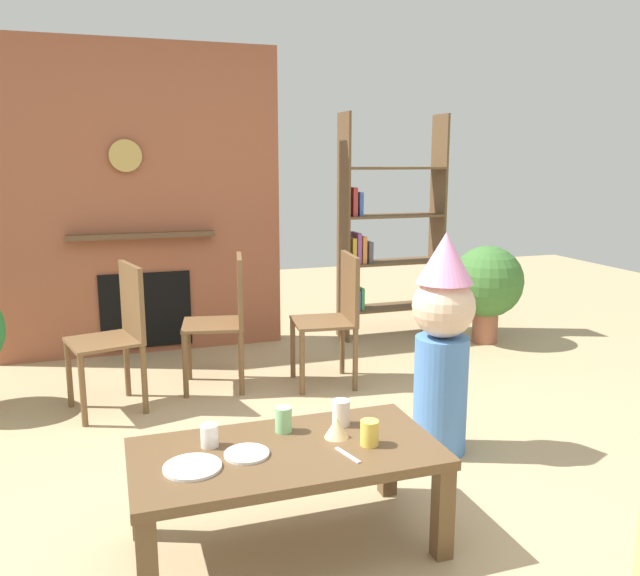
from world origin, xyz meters
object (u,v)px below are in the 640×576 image
paper_cup_near_left (283,419)px  bookshelf (383,237)px  paper_cup_far_left (370,433)px  dining_chair_middle (227,314)px  paper_plate_front (247,454)px  birthday_cake_slice (337,427)px  paper_cup_near_right (209,436)px  dining_chair_right (336,311)px  potted_plant_tall (487,284)px  dining_chair_left (118,328)px  child_in_pink (442,339)px  paper_cup_center (341,413)px  paper_plate_rear (192,467)px  coffee_table (286,464)px

paper_cup_near_left → bookshelf: bearing=58.7°
paper_cup_far_left → dining_chair_middle: dining_chair_middle is taller
bookshelf → paper_plate_front: (-1.79, -2.80, -0.44)m
birthday_cake_slice → bookshelf: bearing=62.9°
bookshelf → paper_plate_front: bookshelf is taller
paper_cup_near_right → paper_plate_front: (0.12, -0.12, -0.04)m
dining_chair_right → potted_plant_tall: (1.54, 0.57, -0.01)m
bookshelf → potted_plant_tall: bearing=-31.9°
potted_plant_tall → dining_chair_left: bearing=-169.1°
child_in_pink → potted_plant_tall: (1.38, 1.74, -0.12)m
paper_cup_center → dining_chair_right: size_ratio=0.12×
paper_cup_near_left → paper_plate_rear: size_ratio=0.49×
child_in_pink → paper_cup_center: bearing=0.8°
coffee_table → paper_plate_front: bearing=-177.6°
bookshelf → paper_cup_far_left: size_ratio=18.82×
paper_plate_front → paper_plate_rear: same height
paper_cup_near_left → dining_chair_middle: 1.76m
paper_plate_front → birthday_cake_slice: (0.38, 0.05, 0.04)m
bookshelf → paper_cup_near_right: (-1.91, -2.67, -0.40)m
paper_cup_center → child_in_pink: 0.85m
potted_plant_tall → paper_cup_near_right: bearing=-140.3°
paper_cup_near_left → paper_cup_far_left: size_ratio=1.05×
paper_cup_center → dining_chair_right: 1.70m
coffee_table → potted_plant_tall: bearing=44.3°
paper_cup_far_left → potted_plant_tall: size_ratio=0.12×
bookshelf → dining_chair_middle: bookshelf is taller
paper_cup_near_right → bookshelf: bearing=54.5°
paper_cup_far_left → dining_chair_left: dining_chair_left is taller
dining_chair_right → potted_plant_tall: size_ratio=1.10×
coffee_table → paper_plate_front: 0.17m
dining_chair_left → paper_cup_near_left: bearing=96.8°
paper_cup_near_right → dining_chair_right: bearing=55.7°
paper_cup_near_left → paper_cup_far_left: (0.29, -0.23, -0.00)m
child_in_pink → dining_chair_middle: size_ratio=1.30×
child_in_pink → dining_chair_middle: child_in_pink is taller
paper_plate_front → child_in_pink: child_in_pink is taller
birthday_cake_slice → paper_cup_far_left: bearing=-47.4°
paper_plate_front → dining_chair_right: size_ratio=0.19×
child_in_pink → dining_chair_left: (-1.58, 1.17, -0.11)m
dining_chair_left → paper_cup_center: bearing=104.0°
paper_plate_rear → potted_plant_tall: size_ratio=0.26×
paper_plate_rear → dining_chair_left: 1.82m
child_in_pink → paper_cup_near_right: bearing=-10.2°
bookshelf → paper_cup_near_right: 3.31m
paper_cup_center → dining_chair_left: (-0.87, 1.60, 0.04)m
bookshelf → paper_cup_near_left: 3.10m
dining_chair_right → paper_cup_near_right: bearing=61.9°
coffee_table → birthday_cake_slice: bearing=10.3°
paper_cup_far_left → paper_cup_near_right: bearing=163.0°
coffee_table → dining_chair_left: bearing=108.4°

